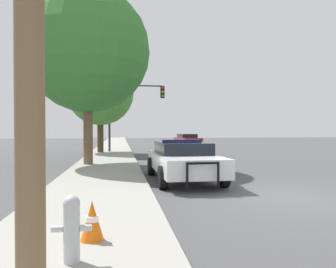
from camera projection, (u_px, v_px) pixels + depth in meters
ground_plane at (290, 197)px, 8.68m from camera, size 110.00×110.00×0.00m
sidewalk_left at (93, 200)px, 7.94m from camera, size 3.00×110.00×0.13m
police_car at (183, 159)px, 11.45m from camera, size 2.21×5.01×1.42m
fire_hydrant at (72, 227)px, 4.09m from camera, size 0.49×0.21×0.85m
traffic_light at (132, 103)px, 24.32m from camera, size 4.17×0.35×5.04m
car_background_oncoming at (188, 140)px, 32.90m from camera, size 2.22×4.59×1.28m
tree_sidewalk_mid at (100, 92)px, 23.21m from camera, size 4.73×4.73×6.65m
tree_sidewalk_near at (88, 51)px, 15.45m from camera, size 5.86×5.86×8.31m
traffic_cone at (92, 220)px, 4.92m from camera, size 0.35×0.35×0.59m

